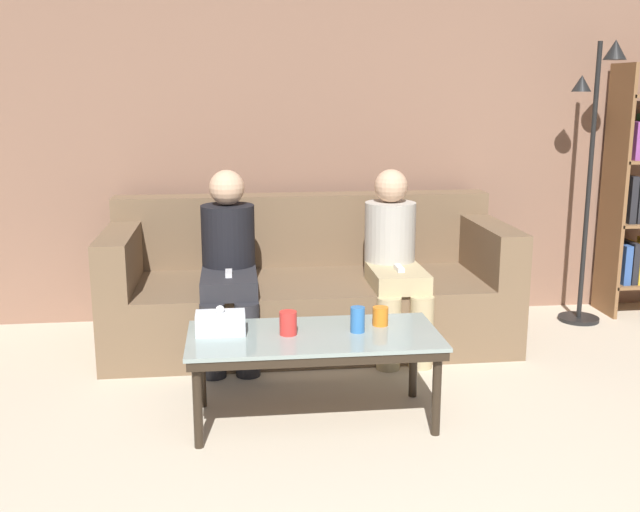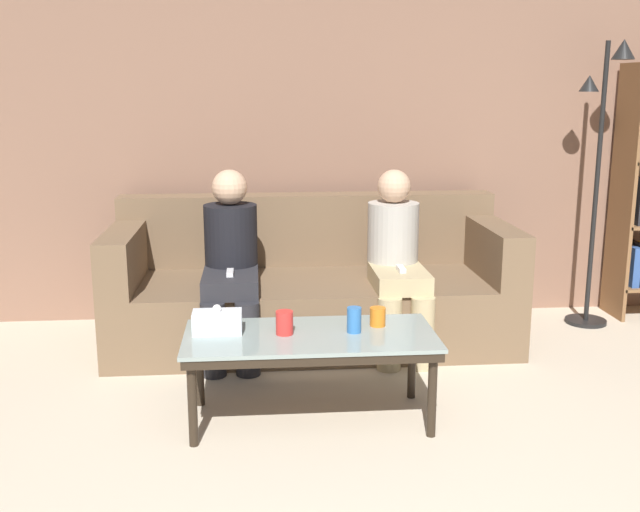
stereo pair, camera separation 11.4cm
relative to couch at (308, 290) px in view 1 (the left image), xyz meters
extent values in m
cube|color=#8C6651|center=(0.00, 0.53, 0.99)|extent=(12.00, 0.06, 2.60)
cube|color=brown|center=(0.00, -0.06, -0.11)|extent=(2.34, 0.93, 0.40)
cube|color=brown|center=(0.00, 0.30, 0.32)|extent=(2.34, 0.20, 0.44)
cube|color=brown|center=(-1.08, -0.06, 0.25)|extent=(0.18, 0.93, 0.31)
cube|color=brown|center=(1.08, -0.06, 0.25)|extent=(0.18, 0.93, 0.31)
cube|color=#8C9E99|center=(-0.09, -1.14, 0.10)|extent=(1.13, 0.52, 0.02)
cube|color=#2D2319|center=(-0.09, -1.14, 0.07)|extent=(1.11, 0.51, 0.04)
cylinder|color=#2D2319|center=(-0.61, -1.35, -0.13)|extent=(0.04, 0.04, 0.36)
cylinder|color=#2D2319|center=(0.42, -1.35, -0.13)|extent=(0.04, 0.04, 0.36)
cylinder|color=#2D2319|center=(-0.61, -0.93, -0.13)|extent=(0.04, 0.04, 0.36)
cylinder|color=#2D2319|center=(0.42, -0.93, -0.13)|extent=(0.04, 0.04, 0.36)
cylinder|color=orange|center=(0.23, -1.05, 0.15)|extent=(0.07, 0.07, 0.09)
cylinder|color=red|center=(-0.21, -1.14, 0.16)|extent=(0.08, 0.08, 0.11)
cylinder|color=#3372BF|center=(0.11, -1.14, 0.17)|extent=(0.07, 0.07, 0.12)
cube|color=silver|center=(-0.51, -1.09, 0.16)|extent=(0.22, 0.12, 0.10)
sphere|color=white|center=(-0.51, -1.09, 0.22)|extent=(0.04, 0.04, 0.04)
cube|color=brown|center=(2.05, 0.30, 0.52)|extent=(0.02, 0.32, 1.65)
cube|color=#33569E|center=(2.14, 0.30, 0.04)|extent=(0.05, 0.24, 0.26)
cube|color=#232328|center=(2.19, 0.30, 0.05)|extent=(0.04, 0.24, 0.28)
cube|color=gold|center=(2.23, 0.30, 0.04)|extent=(0.04, 0.24, 0.27)
cube|color=#33569E|center=(2.28, 0.30, 0.03)|extent=(0.04, 0.24, 0.24)
cube|color=#232328|center=(2.13, 0.30, 0.48)|extent=(0.05, 0.24, 0.31)
cube|color=#232328|center=(2.19, 0.30, 0.46)|extent=(0.05, 0.24, 0.27)
cube|color=#8E4293|center=(2.14, 0.30, 0.85)|extent=(0.05, 0.24, 0.24)
cube|color=#8E4293|center=(2.20, 0.30, 0.86)|extent=(0.05, 0.24, 0.24)
cylinder|color=black|center=(1.80, 0.15, -0.29)|extent=(0.26, 0.26, 0.02)
cylinder|color=black|center=(1.80, 0.15, 0.58)|extent=(0.03, 0.03, 1.77)
cone|color=black|center=(1.90, 0.15, 1.41)|extent=(0.14, 0.14, 0.12)
cone|color=black|center=(1.72, 0.19, 1.21)|extent=(0.12, 0.12, 0.10)
cylinder|color=#28282D|center=(-0.56, -0.56, -0.11)|extent=(0.13, 0.13, 0.40)
cylinder|color=#28282D|center=(-0.38, -0.56, -0.11)|extent=(0.13, 0.13, 0.40)
cube|color=#28282D|center=(-0.47, -0.34, 0.15)|extent=(0.30, 0.45, 0.10)
cylinder|color=black|center=(-0.47, -0.11, 0.32)|extent=(0.30, 0.30, 0.45)
sphere|color=#DBAD89|center=(-0.47, -0.11, 0.64)|extent=(0.20, 0.20, 0.20)
cube|color=white|center=(-0.47, -0.38, 0.21)|extent=(0.04, 0.12, 0.02)
cylinder|color=tan|center=(0.38, -0.55, -0.11)|extent=(0.13, 0.13, 0.40)
cylinder|color=tan|center=(0.56, -0.55, -0.11)|extent=(0.13, 0.13, 0.40)
cube|color=tan|center=(0.47, -0.33, 0.15)|extent=(0.30, 0.43, 0.10)
cylinder|color=#B7B2A8|center=(0.47, -0.11, 0.32)|extent=(0.30, 0.30, 0.45)
sphere|color=#DBAD89|center=(0.47, -0.11, 0.64)|extent=(0.19, 0.19, 0.19)
cube|color=white|center=(0.47, -0.37, 0.21)|extent=(0.04, 0.12, 0.02)
camera|label=1|loc=(-0.44, -4.32, 1.19)|focal=42.00mm
camera|label=2|loc=(-0.32, -4.33, 1.19)|focal=42.00mm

